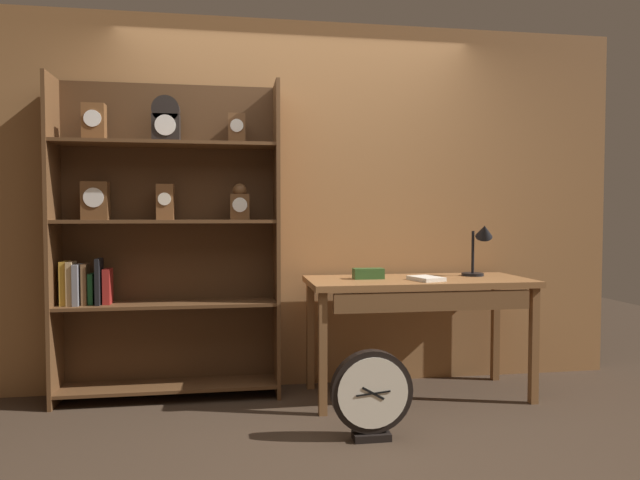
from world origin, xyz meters
The scene contains 8 objects.
ground_plane centered at (0.00, 0.00, 0.00)m, with size 10.00×10.00×0.00m, color #3D2D21.
back_wood_panel centered at (0.00, 1.29, 1.30)m, with size 4.80×0.05×2.60m, color #9E6B3D.
bookshelf centered at (-0.93, 1.11, 1.08)m, with size 1.46×0.31×2.11m.
workbench centered at (0.76, 0.85, 0.71)m, with size 1.49×0.64×0.80m.
desk_lamp centered at (1.24, 0.95, 1.03)m, with size 0.22×0.22×0.39m.
toolbox_small centered at (0.43, 0.91, 0.83)m, with size 0.20×0.10×0.07m, color #2D5123.
open_repair_manual centered at (0.78, 0.76, 0.81)m, with size 0.16×0.22×0.03m, color silver.
round_clock_large centered at (0.27, 0.19, 0.25)m, with size 0.45×0.11×0.49m.
Camera 1 is at (-0.48, -2.77, 1.22)m, focal length 31.83 mm.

